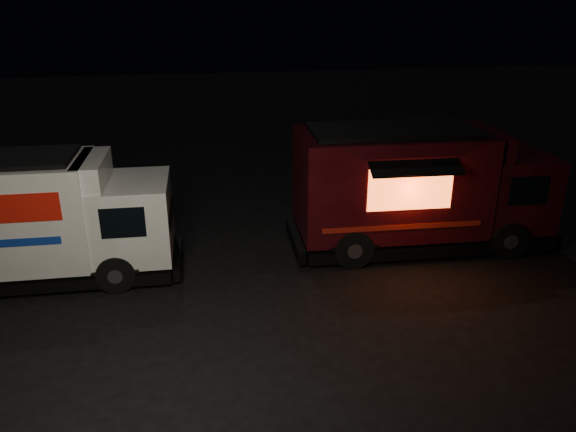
% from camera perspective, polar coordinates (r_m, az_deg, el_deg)
% --- Properties ---
extents(ground, '(80.00, 80.00, 0.00)m').
position_cam_1_polar(ground, '(12.66, -6.96, -9.38)').
color(ground, black).
rests_on(ground, ground).
extents(white_truck, '(6.84, 2.46, 3.08)m').
position_cam_1_polar(white_truck, '(14.59, -24.54, -0.25)').
color(white_truck, white).
rests_on(white_truck, ground).
extents(red_truck, '(7.20, 2.90, 3.30)m').
position_cam_1_polar(red_truck, '(15.52, 13.50, 2.85)').
color(red_truck, '#3A0A0E').
rests_on(red_truck, ground).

